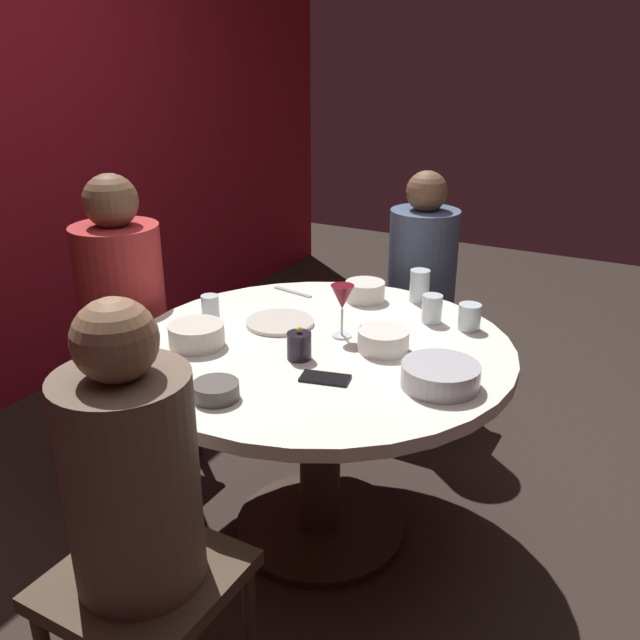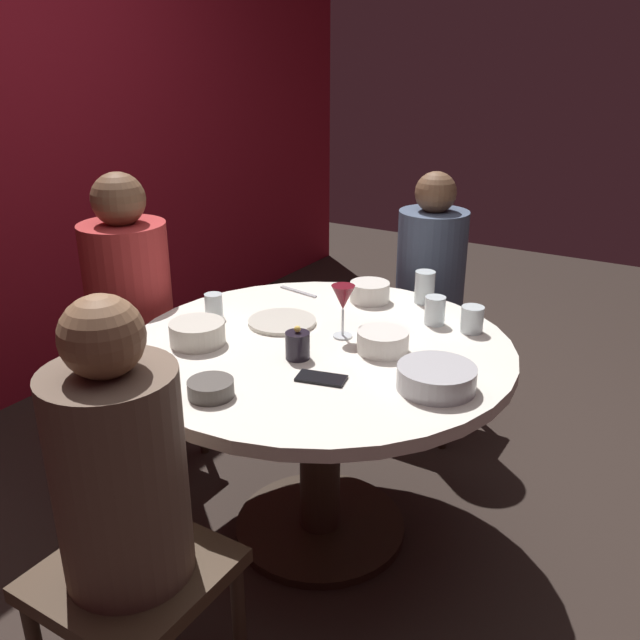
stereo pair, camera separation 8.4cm
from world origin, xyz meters
name	(u,v)px [view 1 (the left image)]	position (x,y,z in m)	size (l,w,h in m)	color
ground_plane	(320,529)	(0.00, 0.00, 0.00)	(8.00, 8.00, 0.00)	#2D231E
dining_table	(320,390)	(0.00, 0.00, 0.56)	(1.23, 1.23, 0.73)	silver
seated_diner_left	(133,488)	(-0.84, 0.00, 0.71)	(0.40, 0.40, 1.15)	#3F2D1E
seated_diner_back	(122,297)	(0.00, 0.85, 0.73)	(0.40, 0.40, 1.20)	#3F2D1E
seated_diner_right	(422,274)	(0.90, 0.00, 0.70)	(0.40, 0.40, 1.14)	#3F2D1E
candle_holder	(299,346)	(-0.13, 0.00, 0.77)	(0.07, 0.07, 0.11)	black
wine_glass	(342,299)	(0.08, -0.04, 0.86)	(0.08, 0.08, 0.18)	silver
dinner_plate	(280,322)	(0.07, 0.20, 0.73)	(0.23, 0.23, 0.01)	beige
cell_phone	(325,378)	(-0.22, -0.14, 0.73)	(0.07, 0.14, 0.01)	black
bowl_serving_large	(440,375)	(-0.10, -0.43, 0.76)	(0.22, 0.22, 0.07)	#B7B7BC
bowl_salad_center	(197,335)	(-0.20, 0.33, 0.76)	(0.18, 0.18, 0.07)	beige
bowl_small_white	(216,391)	(-0.45, 0.07, 0.75)	(0.13, 0.13, 0.05)	#4C4742
bowl_sauce_side	(383,340)	(0.05, -0.20, 0.76)	(0.16, 0.16, 0.07)	silver
bowl_rice_portion	(365,291)	(0.43, 0.05, 0.76)	(0.15, 0.15, 0.07)	silver
cup_near_candle	(420,286)	(0.52, -0.13, 0.79)	(0.07, 0.07, 0.12)	silver
cup_by_left_diner	(432,309)	(0.34, -0.25, 0.78)	(0.07, 0.07, 0.10)	silver
cup_by_right_diner	(210,308)	(0.00, 0.43, 0.77)	(0.06, 0.06, 0.09)	silver
cup_center_front	(469,317)	(0.34, -0.38, 0.77)	(0.08, 0.08, 0.09)	silver
fork_near_plate	(293,292)	(0.37, 0.33, 0.73)	(0.02, 0.18, 0.01)	#B7B7BC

